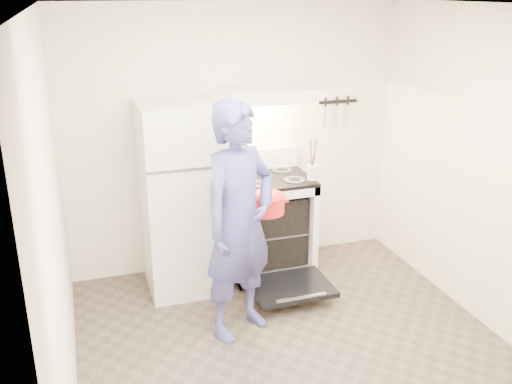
% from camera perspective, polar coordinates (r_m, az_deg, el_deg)
% --- Properties ---
extents(floor, '(3.60, 3.60, 0.00)m').
position_cam_1_polar(floor, '(4.39, 4.86, -16.64)').
color(floor, brown).
rests_on(floor, ground).
extents(back_wall, '(3.20, 0.02, 2.50)m').
position_cam_1_polar(back_wall, '(5.41, -2.13, 5.28)').
color(back_wall, beige).
rests_on(back_wall, ground).
extents(refrigerator, '(0.70, 0.70, 1.70)m').
position_cam_1_polar(refrigerator, '(5.08, -7.28, -0.58)').
color(refrigerator, silver).
rests_on(refrigerator, floor).
extents(stove_body, '(0.76, 0.65, 0.92)m').
position_cam_1_polar(stove_body, '(5.44, 1.26, -3.44)').
color(stove_body, silver).
rests_on(stove_body, floor).
extents(cooktop, '(0.76, 0.65, 0.03)m').
position_cam_1_polar(cooktop, '(5.27, 1.30, 1.32)').
color(cooktop, black).
rests_on(cooktop, stove_body).
extents(backsplash, '(0.76, 0.07, 0.20)m').
position_cam_1_polar(backsplash, '(5.49, 0.33, 3.35)').
color(backsplash, silver).
rests_on(backsplash, cooktop).
extents(oven_door, '(0.70, 0.54, 0.04)m').
position_cam_1_polar(oven_door, '(5.08, 3.47, -9.43)').
color(oven_door, black).
rests_on(oven_door, floor).
extents(oven_rack, '(0.60, 0.52, 0.01)m').
position_cam_1_polar(oven_rack, '(5.44, 1.26, -3.63)').
color(oven_rack, slate).
rests_on(oven_rack, stove_body).
extents(range_hood, '(0.76, 0.50, 0.12)m').
position_cam_1_polar(range_hood, '(5.14, 1.09, 9.79)').
color(range_hood, silver).
rests_on(range_hood, back_wall).
extents(knife_strip, '(0.40, 0.02, 0.03)m').
position_cam_1_polar(knife_strip, '(5.70, 8.20, 8.94)').
color(knife_strip, black).
rests_on(knife_strip, back_wall).
extents(pizza_stone, '(0.34, 0.34, 0.02)m').
position_cam_1_polar(pizza_stone, '(5.49, 2.06, -3.25)').
color(pizza_stone, '#826148').
rests_on(pizza_stone, oven_rack).
extents(tea_kettle, '(0.24, 0.20, 0.29)m').
position_cam_1_polar(tea_kettle, '(5.30, -1.27, 3.27)').
color(tea_kettle, '#B6B6BB').
rests_on(tea_kettle, cooktop).
extents(utensil_jar, '(0.10, 0.10, 0.13)m').
position_cam_1_polar(utensil_jar, '(5.12, 5.66, 1.95)').
color(utensil_jar, silver).
rests_on(utensil_jar, cooktop).
extents(person, '(0.81, 0.72, 1.86)m').
position_cam_1_polar(person, '(4.31, -1.66, -3.03)').
color(person, navy).
rests_on(person, floor).
extents(dutch_oven, '(0.37, 0.30, 0.24)m').
position_cam_1_polar(dutch_oven, '(4.58, 0.99, -1.25)').
color(dutch_oven, red).
rests_on(dutch_oven, person).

